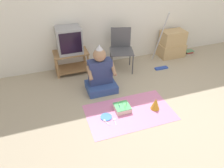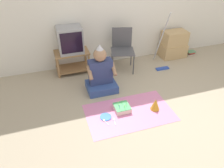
# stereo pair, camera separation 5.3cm
# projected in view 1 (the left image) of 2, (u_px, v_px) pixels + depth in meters

# --- Properties ---
(ground_plane) EXTENTS (16.00, 16.00, 0.00)m
(ground_plane) POSITION_uv_depth(u_px,v_px,m) (171.00, 111.00, 3.52)
(ground_plane) COLOR tan
(wall_back) EXTENTS (6.40, 0.06, 2.55)m
(wall_back) POSITION_uv_depth(u_px,v_px,m) (127.00, 1.00, 4.37)
(wall_back) COLOR silver
(wall_back) RESTS_ON ground_plane
(tv_stand) EXTENTS (0.67, 0.41, 0.45)m
(tv_stand) POSITION_uv_depth(u_px,v_px,m) (71.00, 60.00, 4.41)
(tv_stand) COLOR #997047
(tv_stand) RESTS_ON ground_plane
(tv) EXTENTS (0.46, 0.40, 0.50)m
(tv) POSITION_uv_depth(u_px,v_px,m) (69.00, 40.00, 4.17)
(tv) COLOR #99999E
(tv) RESTS_ON tv_stand
(folding_chair) EXTENTS (0.55, 0.52, 0.85)m
(folding_chair) POSITION_uv_depth(u_px,v_px,m) (121.00, 47.00, 4.42)
(folding_chair) COLOR #4C4C51
(folding_chair) RESTS_ON ground_plane
(cardboard_box_stack) EXTENTS (0.58, 0.38, 0.61)m
(cardboard_box_stack) POSITION_uv_depth(u_px,v_px,m) (172.00, 44.00, 5.01)
(cardboard_box_stack) COLOR tan
(cardboard_box_stack) RESTS_ON ground_plane
(dust_mop) EXTENTS (0.28, 0.47, 1.20)m
(dust_mop) POSITION_uv_depth(u_px,v_px,m) (161.00, 51.00, 4.55)
(dust_mop) COLOR #2D4CB2
(dust_mop) RESTS_ON ground_plane
(book_pile) EXTENTS (0.20, 0.15, 0.09)m
(book_pile) POSITION_uv_depth(u_px,v_px,m) (189.00, 52.00, 5.22)
(book_pile) COLOR beige
(book_pile) RESTS_ON ground_plane
(person_seated) EXTENTS (0.53, 0.43, 0.88)m
(person_seated) POSITION_uv_depth(u_px,v_px,m) (101.00, 75.00, 3.86)
(person_seated) COLOR #334C8C
(person_seated) RESTS_ON ground_plane
(party_cloth) EXTENTS (1.38, 0.82, 0.01)m
(party_cloth) POSITION_uv_depth(u_px,v_px,m) (130.00, 112.00, 3.50)
(party_cloth) COLOR pink
(party_cloth) RESTS_ON ground_plane
(birthday_cake) EXTENTS (0.25, 0.25, 0.15)m
(birthday_cake) POSITION_uv_depth(u_px,v_px,m) (122.00, 108.00, 3.52)
(birthday_cake) COLOR #F4E0C6
(birthday_cake) RESTS_ON party_cloth
(party_hat_blue) EXTENTS (0.15, 0.15, 0.20)m
(party_hat_blue) POSITION_uv_depth(u_px,v_px,m) (156.00, 104.00, 3.51)
(party_hat_blue) COLOR gold
(party_hat_blue) RESTS_ON party_cloth
(paper_plate) EXTENTS (0.18, 0.18, 0.01)m
(paper_plate) POSITION_uv_depth(u_px,v_px,m) (106.00, 117.00, 3.39)
(paper_plate) COLOR blue
(paper_plate) RESTS_ON party_cloth
(plastic_spoon_near) EXTENTS (0.06, 0.14, 0.01)m
(plastic_spoon_near) POSITION_uv_depth(u_px,v_px,m) (105.00, 121.00, 3.32)
(plastic_spoon_near) COLOR white
(plastic_spoon_near) RESTS_ON party_cloth
(plastic_spoon_far) EXTENTS (0.04, 0.15, 0.01)m
(plastic_spoon_far) POSITION_uv_depth(u_px,v_px,m) (115.00, 120.00, 3.34)
(plastic_spoon_far) COLOR white
(plastic_spoon_far) RESTS_ON party_cloth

